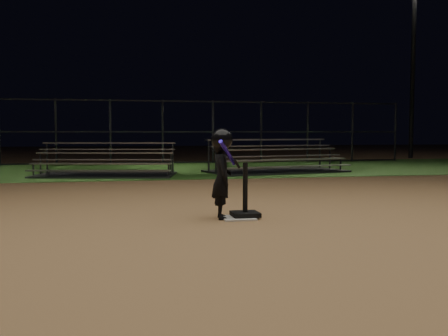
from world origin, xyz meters
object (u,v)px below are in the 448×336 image
(home_plate, at_px, (238,218))
(batting_tee, at_px, (245,206))
(bleacher_left, at_px, (105,169))
(bleacher_right, at_px, (276,166))
(child_batter, at_px, (222,171))
(light_pole_right, at_px, (414,54))

(home_plate, relative_size, batting_tee, 0.59)
(home_plate, bearing_deg, bleacher_left, 105.09)
(home_plate, relative_size, bleacher_right, 0.10)
(child_batter, bearing_deg, bleacher_left, 16.69)
(batting_tee, bearing_deg, child_batter, -178.74)
(bleacher_right, bearing_deg, child_batter, -124.29)
(light_pole_right, bearing_deg, bleacher_right, -141.87)
(child_batter, height_order, bleacher_right, child_batter)
(bleacher_left, bearing_deg, batting_tee, -62.00)
(batting_tee, distance_m, bleacher_right, 8.39)
(batting_tee, distance_m, child_batter, 0.62)
(home_plate, height_order, bleacher_right, bleacher_right)
(home_plate, bearing_deg, child_batter, 166.76)
(bleacher_left, bearing_deg, light_pole_right, 39.60)
(child_batter, height_order, bleacher_left, child_batter)
(home_plate, height_order, light_pole_right, light_pole_right)
(child_batter, xyz_separation_m, bleacher_left, (-1.82, 7.54, -0.48))
(batting_tee, xyz_separation_m, child_batter, (-0.34, -0.01, 0.51))
(light_pole_right, bearing_deg, home_plate, -128.77)
(bleacher_left, height_order, light_pole_right, light_pole_right)
(bleacher_left, height_order, bleacher_right, bleacher_right)
(bleacher_left, relative_size, bleacher_right, 0.92)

